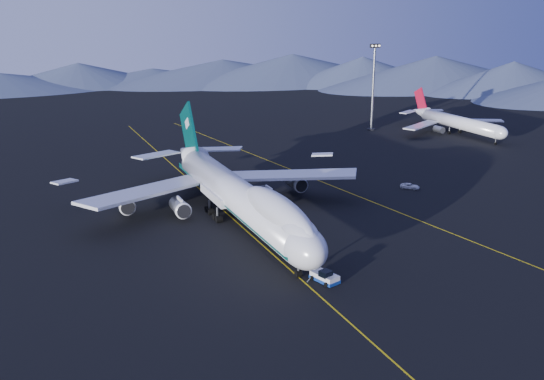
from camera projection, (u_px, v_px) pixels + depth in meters
name	position (u px, v px, depth m)	size (l,w,h in m)	color
ground	(238.00, 223.00, 117.05)	(500.00, 500.00, 0.00)	black
taxiway_line_main	(238.00, 223.00, 117.04)	(0.25, 220.00, 0.01)	gold
taxiway_line_side	(347.00, 192.00, 137.32)	(0.25, 200.00, 0.01)	gold
boeing_747	(238.00, 195.00, 115.40)	(59.62, 72.43, 19.37)	silver
pushback_tug	(325.00, 277.00, 92.14)	(3.59, 5.07, 2.00)	silver
second_jet	(456.00, 122.00, 199.28)	(40.51, 45.77, 13.03)	silver
service_van	(410.00, 186.00, 139.49)	(1.99, 4.32, 1.20)	white
floodlight_mast	(373.00, 87.00, 202.36)	(3.55, 2.66, 28.71)	black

